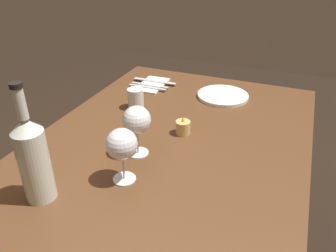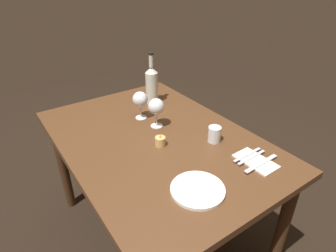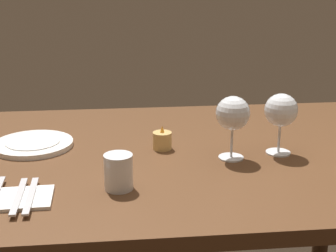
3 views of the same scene
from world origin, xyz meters
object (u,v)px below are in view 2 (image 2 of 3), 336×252
(water_tumbler, at_px, (214,135))
(fork_inner, at_px, (252,157))
(wine_glass_left, at_px, (156,107))
(dinner_plate, at_px, (198,189))
(table_knife, at_px, (261,163))
(folded_napkin, at_px, (256,161))
(votive_candle, at_px, (160,142))
(wine_bottle, at_px, (152,84))
(fork_outer, at_px, (247,155))
(wine_glass_right, at_px, (140,100))

(water_tumbler, relative_size, fork_inner, 0.45)
(wine_glass_left, distance_m, water_tumbler, 0.34)
(dinner_plate, bearing_deg, table_knife, 84.20)
(folded_napkin, height_order, table_knife, table_knife)
(votive_candle, height_order, table_knife, votive_candle)
(fork_inner, relative_size, table_knife, 0.86)
(wine_glass_left, bearing_deg, water_tumbler, 28.22)
(wine_bottle, distance_m, votive_candle, 0.52)
(fork_inner, distance_m, table_knife, 0.06)
(wine_glass_left, height_order, votive_candle, wine_glass_left)
(wine_bottle, height_order, water_tumbler, wine_bottle)
(dinner_plate, bearing_deg, wine_glass_left, 164.65)
(votive_candle, xyz_separation_m, dinner_plate, (0.36, -0.06, -0.02))
(wine_bottle, distance_m, folded_napkin, 0.82)
(votive_candle, bearing_deg, folded_napkin, 38.27)
(wine_glass_left, height_order, dinner_plate, wine_glass_left)
(wine_glass_left, distance_m, fork_outer, 0.53)
(fork_inner, bearing_deg, wine_bottle, -176.42)
(dinner_plate, height_order, fork_outer, dinner_plate)
(wine_bottle, bearing_deg, votive_candle, -27.40)
(wine_glass_right, xyz_separation_m, dinner_plate, (0.66, -0.12, -0.11))
(wine_glass_left, bearing_deg, wine_bottle, 152.55)
(folded_napkin, bearing_deg, dinner_plate, -90.77)
(wine_bottle, relative_size, water_tumbler, 4.00)
(water_tumbler, height_order, dinner_plate, water_tumbler)
(votive_candle, bearing_deg, water_tumbler, 63.74)
(wine_bottle, bearing_deg, table_knife, 3.35)
(wine_bottle, relative_size, table_knife, 1.55)
(water_tumbler, bearing_deg, wine_bottle, -178.81)
(votive_candle, distance_m, fork_outer, 0.42)
(fork_inner, bearing_deg, votive_candle, -139.71)
(votive_candle, relative_size, table_knife, 0.32)
(water_tumbler, height_order, fork_outer, water_tumbler)
(wine_glass_left, relative_size, folded_napkin, 0.86)
(folded_napkin, bearing_deg, votive_candle, -141.73)
(wine_glass_right, bearing_deg, wine_bottle, 131.03)
(folded_napkin, xyz_separation_m, table_knife, (0.03, 0.00, 0.01))
(votive_candle, bearing_deg, wine_bottle, 152.60)
(wine_glass_left, distance_m, wine_glass_right, 0.14)
(votive_candle, xyz_separation_m, fork_inner, (0.34, 0.28, -0.01))
(wine_glass_right, height_order, water_tumbler, wine_glass_right)
(folded_napkin, distance_m, fork_inner, 0.03)
(wine_bottle, bearing_deg, folded_napkin, 3.47)
(votive_candle, relative_size, dinner_plate, 0.31)
(wine_glass_right, xyz_separation_m, wine_bottle, (-0.15, 0.17, 0.01))
(wine_glass_right, bearing_deg, dinner_plate, -10.47)
(votive_candle, distance_m, fork_inner, 0.44)
(wine_glass_right, bearing_deg, table_knife, 17.36)
(wine_glass_left, xyz_separation_m, wine_glass_right, (-0.13, -0.02, -0.00))
(folded_napkin, bearing_deg, wine_glass_left, -159.87)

